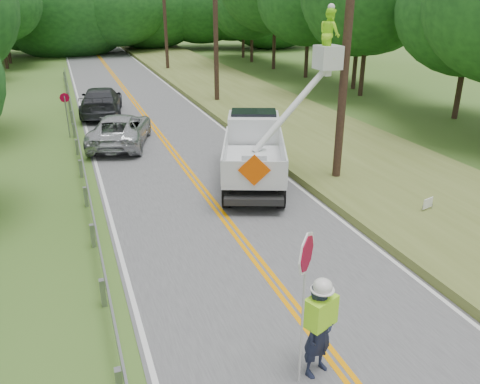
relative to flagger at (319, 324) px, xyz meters
name	(u,v)px	position (x,y,z in m)	size (l,w,h in m)	color
ground	(350,380)	(0.50, -0.41, -1.13)	(140.00, 140.00, 0.00)	#40601F
road	(178,158)	(0.50, 13.59, -1.12)	(7.20, 96.00, 0.03)	#4C4C4F
guardrail	(80,150)	(-3.52, 14.50, -0.58)	(0.18, 48.00, 0.77)	gray
utility_poles	(259,25)	(5.50, 16.61, 4.14)	(1.60, 43.30, 10.00)	black
tall_grass_verge	(320,139)	(7.60, 13.59, -0.98)	(7.00, 96.00, 0.30)	#556128
treeline_horizon	(102,4)	(1.72, 55.87, 4.37)	(56.25, 14.90, 12.69)	#173F18
flagger	(319,324)	(0.00, 0.00, 0.00)	(1.13, 0.75, 3.12)	#191E33
bucket_truck	(259,140)	(3.07, 10.40, 0.33)	(4.71, 6.61, 6.27)	black
suv_silver	(120,129)	(-1.54, 16.50, -0.38)	(2.43, 5.27, 1.46)	#B4B7BB
suv_darkgrey	(101,101)	(-1.81, 23.07, -0.30)	(2.26, 5.57, 1.62)	#323439
stop_sign_permanent	(66,109)	(-3.83, 18.67, 0.33)	(0.48, 0.06, 2.24)	gray
yard_sign	(428,204)	(6.64, 4.86, -0.64)	(0.46, 0.17, 0.69)	white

